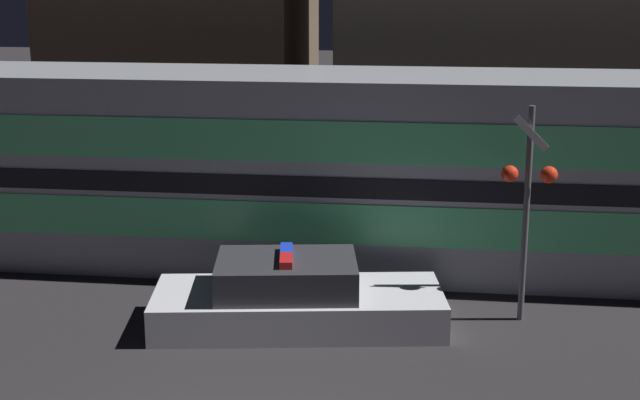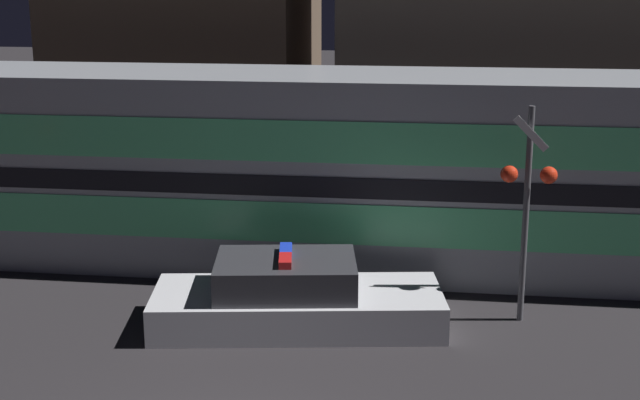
# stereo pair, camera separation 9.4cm
# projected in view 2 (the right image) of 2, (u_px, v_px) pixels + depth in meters

# --- Properties ---
(train) EXTENTS (19.70, 3.13, 3.76)m
(train) POSITION_uv_depth(u_px,v_px,m) (339.00, 169.00, 17.46)
(train) COLOR #999EA5
(train) RESTS_ON ground_plane
(police_car) EXTENTS (4.92, 2.53, 1.26)m
(police_car) POSITION_uv_depth(u_px,v_px,m) (294.00, 299.00, 14.50)
(police_car) COLOR silver
(police_car) RESTS_ON ground_plane
(crossing_signal_near) EXTENTS (0.89, 0.33, 3.59)m
(crossing_signal_near) POSITION_uv_depth(u_px,v_px,m) (527.00, 192.00, 14.24)
(crossing_signal_near) COLOR #4C4C51
(crossing_signal_near) RESTS_ON ground_plane
(building_left) EXTENTS (6.89, 6.75, 6.71)m
(building_left) POSITION_uv_depth(u_px,v_px,m) (192.00, 52.00, 26.65)
(building_left) COLOR brown
(building_left) RESTS_ON ground_plane
(building_center) EXTENTS (10.41, 5.00, 8.86)m
(building_center) POSITION_uv_depth(u_px,v_px,m) (538.00, 19.00, 23.93)
(building_center) COLOR #726656
(building_center) RESTS_ON ground_plane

